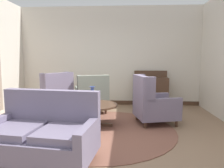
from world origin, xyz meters
name	(u,v)px	position (x,y,z in m)	size (l,w,h in m)	color
ground	(100,136)	(0.00, 0.00, 0.00)	(7.72, 7.72, 0.00)	#896B51
wall_back	(110,56)	(0.00, 2.76, 1.47)	(5.61, 0.08, 2.95)	silver
baseboard_back	(110,102)	(0.00, 2.70, 0.06)	(5.45, 0.03, 0.12)	#4C3323
area_rug	(102,130)	(0.00, 0.30, 0.01)	(2.93, 2.93, 0.01)	brown
coffee_table	(95,108)	(-0.15, 0.56, 0.39)	(0.92, 0.92, 0.47)	#4C3323
porcelain_vase	(92,97)	(-0.21, 0.52, 0.62)	(0.17, 0.17, 0.38)	#384C93
settee	(43,134)	(-0.66, -1.05, 0.40)	(1.55, 1.02, 0.97)	slate
armchair_near_sideboard	(53,98)	(-1.28, 1.23, 0.45)	(1.13, 1.12, 1.09)	slate
armchair_back_corner	(152,104)	(1.04, 0.81, 0.44)	(1.00, 0.93, 1.06)	slate
armchair_near_window	(92,96)	(-0.40, 1.67, 0.43)	(1.00, 1.02, 1.00)	gray
sideboard	(151,90)	(1.22, 2.46, 0.49)	(0.96, 0.38, 1.05)	#4C3323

